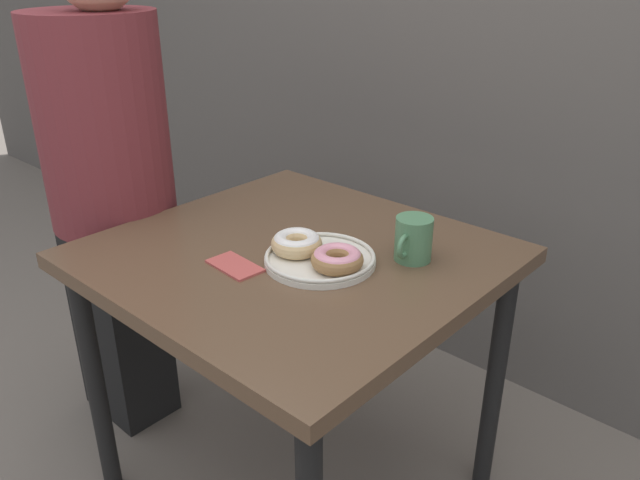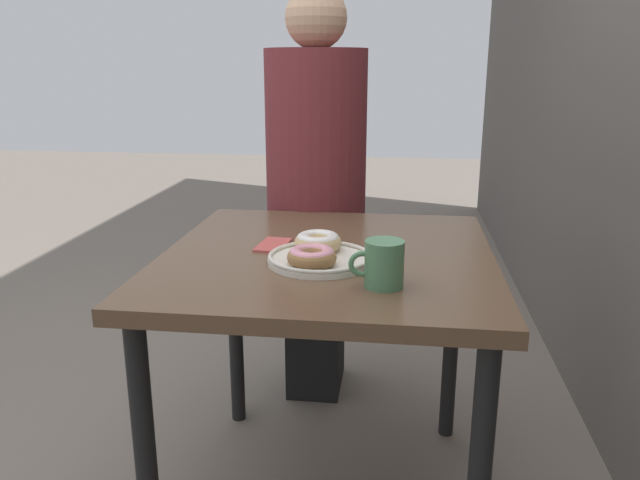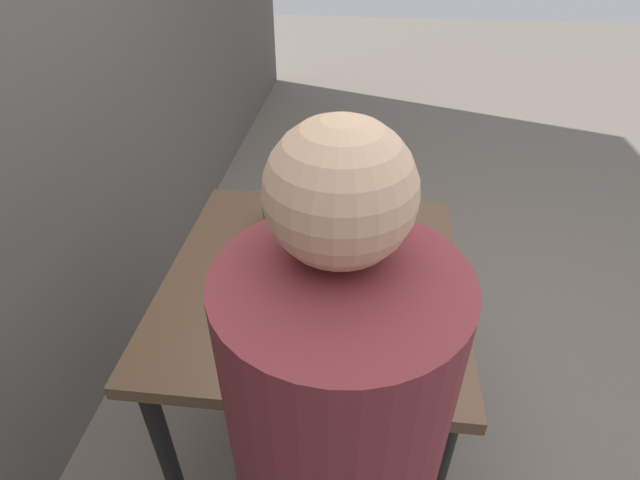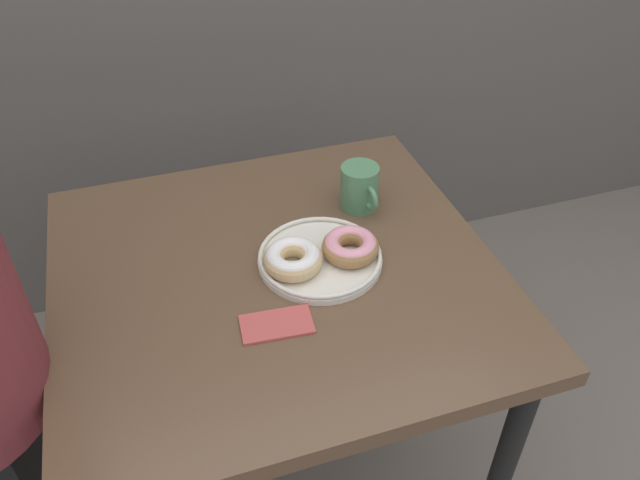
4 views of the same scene
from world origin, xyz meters
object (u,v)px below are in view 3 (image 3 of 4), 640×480
donut_plate (322,249)px  person_figure (336,479)px  napkin (366,287)px  dining_table (314,298)px  coffee_mug (277,212)px

donut_plate → person_figure: 0.74m
napkin → person_figure: bearing=176.4°
napkin → dining_table: bearing=75.7°
dining_table → donut_plate: size_ratio=3.21×
coffee_mug → napkin: bearing=-132.5°
dining_table → coffee_mug: 0.32m
dining_table → napkin: bearing=-104.3°
dining_table → person_figure: bearing=-169.5°
donut_plate → person_figure: person_figure is taller
person_figure → napkin: (0.60, -0.04, -0.05)m
dining_table → napkin: 0.19m
donut_plate → napkin: size_ratio=2.00×
coffee_mug → napkin: size_ratio=0.88×
coffee_mug → person_figure: (-0.88, -0.27, -0.00)m
person_figure → napkin: bearing=-3.6°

